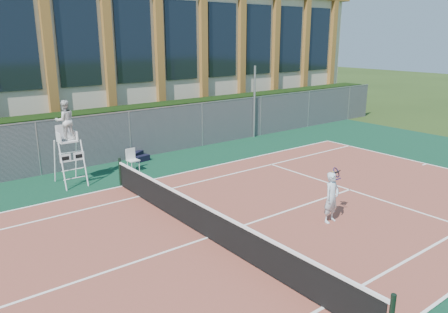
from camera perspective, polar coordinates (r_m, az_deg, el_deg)
ground at (r=12.42m, az=-2.12°, el=-10.66°), size 120.00×120.00×0.00m
apron at (r=13.17m, az=-4.70°, el=-9.10°), size 36.00×20.00×0.01m
tennis_court at (r=12.41m, az=-2.12°, el=-10.58°), size 23.77×10.97×0.02m
tennis_net at (r=12.19m, az=-2.15°, el=-8.40°), size 0.10×11.30×1.10m
fence at (r=19.51m, az=-17.45°, el=1.82°), size 40.00×0.06×2.20m
hedge at (r=20.61m, az=-18.64°, el=2.43°), size 40.00×1.40×2.20m
building at (r=27.82m, az=-24.84°, el=11.38°), size 45.00×10.60×8.22m
steel_pole at (r=24.11m, az=3.98°, el=7.10°), size 0.12×0.12×3.93m
umpire_chair at (r=17.19m, az=-20.02°, el=4.14°), size 0.90×1.39×3.24m
plastic_chair at (r=18.60m, az=-11.94°, el=-0.16°), size 0.46×0.46×0.93m
sports_bag_near at (r=20.37m, az=-11.41°, el=0.13°), size 0.85×0.70×0.34m
sports_bag_far at (r=20.00m, az=-10.61°, el=-0.23°), size 0.69×0.38×0.26m
tennis_player at (r=13.49m, az=13.88°, el=-5.18°), size 0.90×0.63×1.58m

